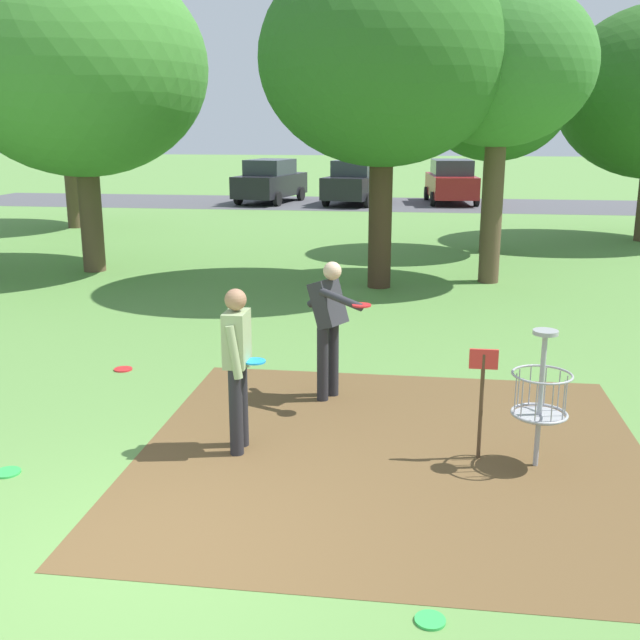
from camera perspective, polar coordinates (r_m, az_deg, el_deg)
ground_plane at (r=6.29m, az=-14.03°, el=-17.27°), size 160.00×160.00×0.00m
dirt_tee_pad at (r=7.89m, az=5.48°, el=-10.00°), size 5.16×5.01×0.01m
disc_golf_basket at (r=7.62m, az=15.89°, el=-5.33°), size 0.98×0.58×1.39m
player_foreground_watching at (r=7.65m, az=-6.25°, el=-3.08°), size 0.40×0.47×1.71m
player_throwing at (r=9.07m, az=0.69°, el=-0.05°), size 0.86×0.90×1.71m
frisbee_by_tee at (r=8.04m, az=-22.57°, el=-10.59°), size 0.26×0.26×0.02m
frisbee_mid_grass at (r=10.74m, az=-14.66°, el=-3.62°), size 0.25×0.25×0.02m
frisbee_far_right at (r=5.56m, az=8.33°, el=-21.54°), size 0.21×0.21×0.02m
tree_near_left at (r=16.32m, az=13.46°, el=18.13°), size 3.79×3.79×6.05m
tree_near_right at (r=26.07m, az=-18.81°, el=17.28°), size 5.43×5.43×7.17m
tree_mid_left at (r=15.47m, az=4.81°, el=19.04°), size 4.86×4.86×6.59m
tree_mid_center at (r=17.98m, az=-17.71°, el=17.73°), size 5.53×5.53×6.84m
tree_mid_right at (r=20.25m, az=13.14°, el=16.04°), size 3.76×3.76×5.55m
parking_lot_strip at (r=32.62m, az=4.06°, el=8.76°), size 36.00×6.00×0.01m
parked_car_leftmost at (r=33.07m, az=-3.78°, el=10.44°), size 2.67×4.49×1.84m
parked_car_center_left at (r=32.46m, az=2.78°, el=10.37°), size 2.68×4.49×1.84m
parked_car_center_right at (r=33.25m, az=9.89°, el=10.28°), size 2.29×4.36×1.84m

